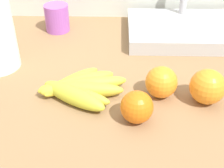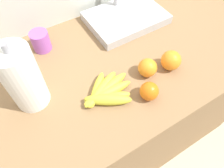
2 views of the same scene
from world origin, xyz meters
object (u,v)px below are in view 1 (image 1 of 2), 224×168
at_px(banana_bunch, 78,88).
at_px(mug, 57,18).
at_px(orange_center, 137,107).
at_px(orange_back_right, 207,87).
at_px(orange_far_right, 161,82).
at_px(sink_basin, 186,30).

height_order(banana_bunch, mug, mug).
bearing_deg(banana_bunch, orange_center, -32.74).
relative_size(orange_back_right, orange_center, 1.16).
distance_m(orange_far_right, mug, 0.48).
bearing_deg(orange_back_right, banana_bunch, 176.79).
xyz_separation_m(banana_bunch, sink_basin, (0.31, 0.33, 0.00)).
relative_size(orange_far_right, sink_basin, 0.21).
distance_m(orange_back_right, mug, 0.56).
xyz_separation_m(orange_back_right, orange_center, (-0.16, -0.07, -0.01)).
height_order(orange_center, sink_basin, sink_basin).
relative_size(banana_bunch, sink_basin, 0.59).
xyz_separation_m(orange_center, mug, (-0.25, 0.45, 0.01)).
height_order(orange_far_right, mug, mug).
xyz_separation_m(orange_far_right, sink_basin, (0.12, 0.33, -0.02)).
bearing_deg(orange_far_right, orange_center, -123.85).
relative_size(orange_far_right, mug, 0.86).
distance_m(orange_far_right, orange_back_right, 0.11).
distance_m(sink_basin, mug, 0.43).
bearing_deg(orange_center, mug, 118.58).
xyz_separation_m(banana_bunch, orange_back_right, (0.30, -0.02, 0.02)).
bearing_deg(orange_center, orange_far_right, 56.15).
relative_size(orange_center, sink_basin, 0.19).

